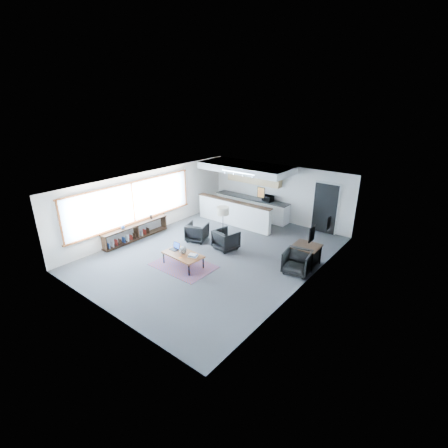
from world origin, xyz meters
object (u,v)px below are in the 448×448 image
Objects in this scene: coffee_table at (183,255)px; ceramic_pot at (183,250)px; book_stack at (193,255)px; dining_table at (306,247)px; dining_chair_far at (307,256)px; laptop at (175,247)px; microwave at (268,198)px; armchair_right at (226,239)px; floor_lamp at (223,212)px; dining_chair_near at (297,263)px; armchair_left at (197,231)px.

ceramic_pot is at bearing 127.92° from coffee_table.
book_stack is 3.81m from dining_table.
dining_chair_far is at bearing 90.00° from dining_table.
book_stack is at bearing 5.16° from ceramic_pot.
microwave reaches higher than laptop.
book_stack is 1.91m from armchair_right.
dining_table is at bearing 9.30° from floor_lamp.
ceramic_pot is 3.79m from dining_chair_near.
laptop is at bearing 177.26° from book_stack.
dining_chair_near is at bearing 32.49° from laptop.
dining_chair_far is 1.24× the size of microwave.
laptop is 0.46m from ceramic_pot.
microwave is (0.98, 3.72, 0.70)m from armchair_left.
armchair_right reaches higher than dining_table.
coffee_table is at bearing 42.60° from dining_chair_far.
coffee_table is 1.74× the size of armchair_right.
armchair_left is 4.29m from dining_chair_near.
dining_table is (3.24, 2.60, 0.08)m from ceramic_pot.
armchair_right reaches higher than ceramic_pot.
dining_chair_near is at bearing 161.95° from armchair_left.
coffee_table is at bearing -140.86° from dining_table.
floor_lamp is at bearing 91.86° from coffee_table.
armchair_right is at bearing -28.07° from floor_lamp.
armchair_left is at bearing -169.79° from dining_table.
ceramic_pot is 0.30× the size of armchair_right.
dining_chair_near is (2.81, 1.92, -0.14)m from book_stack.
laptop is at bearing 37.78° from dining_chair_far.
floor_lamp is (0.52, 2.00, 0.85)m from laptop.
microwave is (-0.14, 3.47, -0.28)m from floor_lamp.
armchair_left is 3.91m from microwave.
armchair_right is 1.68× the size of microwave.
dining_table is at bearing 170.35° from armchair_left.
armchair_left reaches higher than coffee_table.
armchair_left is 1.30× the size of dining_chair_far.
microwave is (-0.09, 5.58, 0.68)m from coffee_table.
dining_table reaches higher than book_stack.
dining_chair_far is (0.00, 0.75, -0.05)m from dining_chair_near.
armchair_right is at bearing -167.34° from dining_table.
ceramic_pot reaches higher than dining_chair_far.
dining_chair_near is (2.92, 0.02, -0.06)m from armchair_right.
coffee_table is 5.62m from microwave.
microwave is (0.37, 5.47, 0.58)m from laptop.
coffee_table is 3.79m from dining_chair_near.
dining_chair_far is at bearing 43.56° from book_stack.
dining_table reaches higher than ceramic_pot.
dining_chair_far is at bearing 43.62° from coffee_table.
dining_table is at bearing -32.14° from microwave.
microwave reaches higher than dining_table.
floor_lamp is (1.12, 0.25, 0.98)m from armchair_left.
armchair_right reaches higher than laptop.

